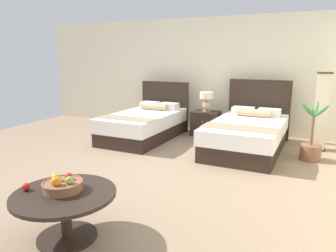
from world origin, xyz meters
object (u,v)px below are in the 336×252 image
at_px(bed_near_window, 145,124).
at_px(potted_palm, 311,146).
at_px(bed_near_corner, 247,134).
at_px(loose_apple, 26,187).
at_px(coffee_table, 65,204).
at_px(table_lamp, 206,99).
at_px(nightstand, 206,123).
at_px(fruit_bowl, 63,185).
at_px(floor_lamp_corner, 321,112).

bearing_deg(bed_near_window, potted_palm, -2.84).
bearing_deg(bed_near_corner, loose_apple, -110.01).
distance_m(coffee_table, loose_apple, 0.41).
distance_m(bed_near_window, potted_palm, 3.24).
bearing_deg(coffee_table, table_lamp, 90.39).
height_order(table_lamp, loose_apple, table_lamp).
relative_size(table_lamp, coffee_table, 0.44).
height_order(nightstand, fruit_bowl, fruit_bowl).
height_order(table_lamp, potted_palm, potted_palm).
bearing_deg(loose_apple, bed_near_corner, 69.99).
distance_m(bed_near_window, table_lamp, 1.45).
xyz_separation_m(loose_apple, potted_palm, (2.47, 3.63, -0.27)).
distance_m(table_lamp, coffee_table, 4.50).
height_order(coffee_table, potted_palm, potted_palm).
height_order(bed_near_window, fruit_bowl, bed_near_window).
bearing_deg(bed_near_corner, fruit_bowl, -106.16).
distance_m(bed_near_window, fruit_bowl, 3.82).
bearing_deg(bed_near_corner, potted_palm, -8.72).
height_order(bed_near_window, loose_apple, bed_near_window).
distance_m(nightstand, table_lamp, 0.54).
bearing_deg(bed_near_window, table_lamp, 35.70).
xyz_separation_m(bed_near_window, floor_lamp_corner, (3.36, 0.56, 0.41)).
relative_size(bed_near_window, loose_apple, 28.59).
height_order(nightstand, floor_lamp_corner, floor_lamp_corner).
distance_m(bed_near_corner, coffee_table, 3.83).
bearing_deg(bed_near_corner, bed_near_window, -179.86).
relative_size(nightstand, table_lamp, 1.39).
xyz_separation_m(coffee_table, potted_palm, (2.11, 3.53, -0.12)).
relative_size(bed_near_corner, loose_apple, 30.31).
relative_size(coffee_table, loose_apple, 12.95).
distance_m(bed_near_window, bed_near_corner, 2.16).
xyz_separation_m(nightstand, floor_lamp_corner, (2.26, -0.21, 0.45)).
xyz_separation_m(table_lamp, potted_palm, (2.14, -0.95, -0.57)).
xyz_separation_m(bed_near_corner, floor_lamp_corner, (1.21, 0.55, 0.41)).
height_order(bed_near_window, table_lamp, bed_near_window).
height_order(bed_near_window, bed_near_corner, bed_near_corner).
height_order(bed_near_corner, nightstand, bed_near_corner).
bearing_deg(floor_lamp_corner, table_lamp, 174.13).
xyz_separation_m(bed_near_corner, nightstand, (-1.05, 0.77, -0.04)).
bearing_deg(bed_near_corner, table_lamp, 143.21).
xyz_separation_m(table_lamp, loose_apple, (-0.33, -4.59, -0.30)).
bearing_deg(loose_apple, nightstand, 85.85).
relative_size(fruit_bowl, loose_apple, 5.10).
distance_m(bed_near_window, loose_apple, 3.88).
xyz_separation_m(fruit_bowl, potted_palm, (2.15, 3.50, -0.29)).
height_order(bed_near_corner, coffee_table, bed_near_corner).
bearing_deg(loose_apple, fruit_bowl, 22.99).
bearing_deg(floor_lamp_corner, fruit_bowl, -118.30).
bearing_deg(bed_near_window, coffee_table, -72.92).
distance_m(bed_near_corner, floor_lamp_corner, 1.39).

